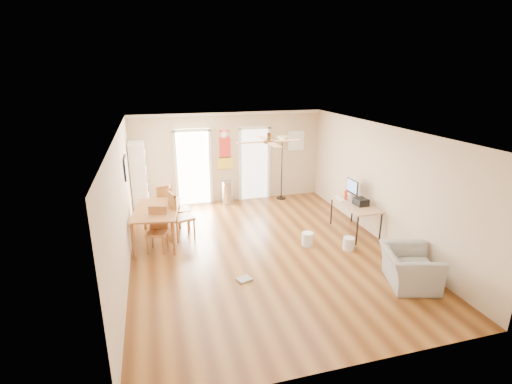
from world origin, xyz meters
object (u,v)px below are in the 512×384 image
object	(u,v)px
dining_chair_far	(163,203)
computer_desk	(355,219)
dining_chair_right_b	(182,215)
dining_chair_near	(157,231)
bookshelf	(139,178)
dining_chair_right_a	(180,207)
armchair	(409,268)
wastebasket_b	(349,244)
wastebasket_a	(308,239)
dining_table	(158,225)
trash_can	(227,192)
torchiere_lamp	(282,168)
printer	(361,202)

from	to	relation	value
dining_chair_far	computer_desk	distance (m)	4.78
dining_chair_right_b	dining_chair_near	world-z (taller)	dining_chair_right_b
bookshelf	dining_chair_right_a	size ratio (longest dim) A/B	1.79
dining_chair_far	armchair	distance (m)	5.95
dining_chair_right_b	wastebasket_b	size ratio (longest dim) A/B	4.01
wastebasket_a	dining_chair_near	bearing A→B (deg)	169.45
dining_chair_near	dining_chair_far	size ratio (longest dim) A/B	0.96
bookshelf	dining_table	world-z (taller)	bookshelf
dining_chair_right_a	computer_desk	xyz separation A→B (m)	(3.97, -1.40, -0.19)
trash_can	dining_chair_near	bearing A→B (deg)	-127.90
torchiere_lamp	printer	bearing A→B (deg)	-72.41
wastebasket_b	dining_chair_near	bearing A→B (deg)	165.38
dining_chair_right_b	torchiere_lamp	xyz separation A→B (m)	(3.12, 2.06, 0.39)
torchiere_lamp	wastebasket_b	bearing A→B (deg)	-85.73
dining_chair_far	wastebasket_a	xyz separation A→B (m)	(3.01, -2.30, -0.35)
computer_desk	armchair	distance (m)	2.33
armchair	dining_chair_right_b	bearing A→B (deg)	67.34
dining_chair_far	wastebasket_b	xyz separation A→B (m)	(3.78, -2.75, -0.36)
computer_desk	armchair	bearing A→B (deg)	-95.33
computer_desk	dining_chair_far	bearing A→B (deg)	155.82
bookshelf	dining_chair_far	distance (m)	1.08
trash_can	printer	xyz separation A→B (m)	(2.59, -2.94, 0.46)
wastebasket_a	dining_chair_right_a	bearing A→B (deg)	146.36
torchiere_lamp	trash_can	bearing A→B (deg)	179.48
dining_chair_near	armchair	xyz separation A→B (m)	(4.33, -2.57, -0.15)
dining_chair_near	dining_chair_right_b	bearing A→B (deg)	60.90
dining_chair_far	dining_table	bearing A→B (deg)	64.03
bookshelf	wastebasket_b	size ratio (longest dim) A/B	6.94
dining_chair_right_a	trash_can	xyz separation A→B (m)	(1.46, 1.48, -0.21)
bookshelf	computer_desk	world-z (taller)	bookshelf
bookshelf	computer_desk	bearing A→B (deg)	-33.17
dining_table	trash_can	size ratio (longest dim) A/B	2.34
dining_chair_right_b	computer_desk	bearing A→B (deg)	-116.50
dining_table	dining_chair_right_a	distance (m)	0.86
wastebasket_a	dining_table	bearing A→B (deg)	160.89
dining_chair_near	computer_desk	distance (m)	4.56
trash_can	torchiere_lamp	xyz separation A→B (m)	(1.66, -0.01, 0.62)
dining_chair_right_b	printer	distance (m)	4.15
torchiere_lamp	printer	xyz separation A→B (m)	(0.93, -2.93, -0.16)
dining_chair_far	printer	bearing A→B (deg)	137.07
dining_chair_right_a	armchair	size ratio (longest dim) A/B	1.08
dining_chair_far	torchiere_lamp	world-z (taller)	torchiere_lamp
bookshelf	dining_chair_far	world-z (taller)	bookshelf
bookshelf	dining_chair_right_a	xyz separation A→B (m)	(0.94, -1.36, -0.43)
trash_can	wastebasket_a	xyz separation A→B (m)	(1.16, -3.22, -0.19)
armchair	torchiere_lamp	bearing A→B (deg)	23.98
dining_table	wastebasket_a	world-z (taller)	dining_table
wastebasket_a	trash_can	bearing A→B (deg)	109.76
dining_table	armchair	world-z (taller)	dining_table
torchiere_lamp	dining_chair_near	bearing A→B (deg)	-144.80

